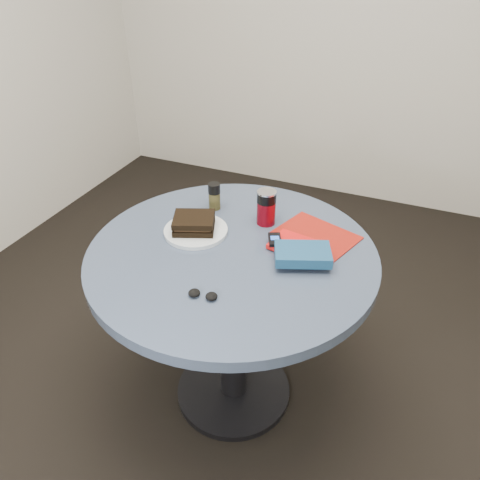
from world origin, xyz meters
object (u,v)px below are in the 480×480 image
at_px(red_book, 298,246).
at_px(mp3_player, 275,240).
at_px(table, 232,287).
at_px(soda_can, 266,207).
at_px(sandwich, 194,223).
at_px(magazine, 316,236).
at_px(headphones, 203,295).
at_px(pepper_grinder, 214,196).
at_px(plate, 196,231).
at_px(novel, 303,254).

distance_m(red_book, mp3_player, 0.08).
distance_m(table, mp3_player, 0.24).
bearing_deg(soda_can, mp3_player, -58.73).
relative_size(sandwich, magazine, 0.66).
xyz_separation_m(sandwich, soda_can, (0.22, 0.16, 0.03)).
xyz_separation_m(magazine, headphones, (-0.23, -0.46, 0.01)).
distance_m(pepper_grinder, headphones, 0.54).
bearing_deg(magazine, pepper_grinder, -166.04).
xyz_separation_m(sandwich, mp3_player, (0.30, 0.03, -0.01)).
distance_m(table, red_book, 0.29).
xyz_separation_m(plate, headphones, (0.18, -0.31, 0.00)).
bearing_deg(pepper_grinder, table, -53.36).
relative_size(pepper_grinder, mp3_player, 1.26).
distance_m(sandwich, mp3_player, 0.30).
relative_size(red_book, mp3_player, 2.15).
bearing_deg(red_book, headphones, -108.54).
relative_size(table, novel, 5.52).
xyz_separation_m(sandwich, magazine, (0.41, 0.15, -0.04)).
bearing_deg(pepper_grinder, soda_can, -6.28).
bearing_deg(red_book, plate, -163.89).
height_order(table, plate, plate).
xyz_separation_m(table, magazine, (0.24, 0.20, 0.17)).
bearing_deg(novel, soda_can, 114.61).
height_order(sandwich, magazine, sandwich).
relative_size(sandwich, novel, 0.99).
bearing_deg(table, novel, 4.48).
bearing_deg(soda_can, red_book, -36.76).
bearing_deg(novel, mp3_player, 131.24).
height_order(plate, soda_can, soda_can).
relative_size(plate, sandwich, 1.29).
relative_size(sandwich, pepper_grinder, 1.66).
distance_m(plate, headphones, 0.36).
bearing_deg(mp3_player, red_book, 8.15).
xyz_separation_m(magazine, novel, (-0.00, -0.18, 0.04)).
xyz_separation_m(soda_can, pepper_grinder, (-0.22, 0.02, -0.01)).
bearing_deg(sandwich, novel, -4.43).
bearing_deg(headphones, plate, 120.39).
distance_m(novel, mp3_player, 0.13).
height_order(table, pepper_grinder, pepper_grinder).
xyz_separation_m(plate, pepper_grinder, (-0.01, 0.19, 0.05)).
xyz_separation_m(table, soda_can, (0.05, 0.21, 0.23)).
xyz_separation_m(novel, headphones, (-0.23, -0.28, -0.03)).
height_order(red_book, headphones, same).
relative_size(pepper_grinder, novel, 0.60).
distance_m(table, magazine, 0.35).
bearing_deg(magazine, table, -121.56).
bearing_deg(plate, pepper_grinder, 93.55).
height_order(plate, sandwich, sandwich).
distance_m(magazine, mp3_player, 0.17).
bearing_deg(table, plate, 162.47).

